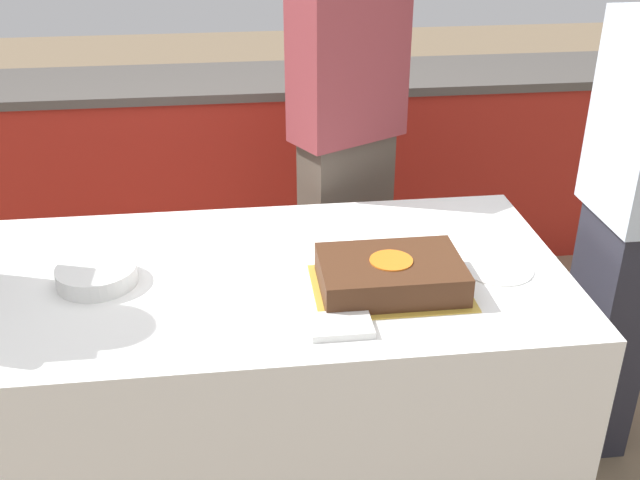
# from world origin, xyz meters

# --- Properties ---
(ground_plane) EXTENTS (14.00, 14.00, 0.00)m
(ground_plane) POSITION_xyz_m (0.00, 0.00, 0.00)
(ground_plane) COLOR #7A664C
(back_counter) EXTENTS (4.40, 0.58, 0.92)m
(back_counter) POSITION_xyz_m (0.00, 1.55, 0.46)
(back_counter) COLOR #A82319
(back_counter) RESTS_ON ground_plane
(dining_table) EXTENTS (1.86, 0.94, 0.73)m
(dining_table) POSITION_xyz_m (0.00, 0.00, 0.37)
(dining_table) COLOR white
(dining_table) RESTS_ON ground_plane
(cake) EXTENTS (0.45, 0.32, 0.09)m
(cake) POSITION_xyz_m (0.38, -0.14, 0.78)
(cake) COLOR gold
(cake) RESTS_ON dining_table
(plate_stack) EXTENTS (0.23, 0.23, 0.05)m
(plate_stack) POSITION_xyz_m (-0.47, 0.00, 0.76)
(plate_stack) COLOR white
(plate_stack) RESTS_ON dining_table
(side_plate_near_cake) EXTENTS (0.21, 0.21, 0.00)m
(side_plate_near_cake) POSITION_xyz_m (0.42, 0.18, 0.74)
(side_plate_near_cake) COLOR white
(side_plate_near_cake) RESTS_ON dining_table
(side_plate_right_edge) EXTENTS (0.21, 0.21, 0.00)m
(side_plate_right_edge) POSITION_xyz_m (0.72, -0.07, 0.74)
(side_plate_right_edge) COLOR white
(side_plate_right_edge) RESTS_ON dining_table
(utensil_pile) EXTENTS (0.17, 0.12, 0.02)m
(utensil_pile) POSITION_xyz_m (0.20, -0.32, 0.74)
(utensil_pile) COLOR white
(utensil_pile) RESTS_ON dining_table
(person_cutting_cake) EXTENTS (0.46, 0.38, 1.66)m
(person_cutting_cake) POSITION_xyz_m (0.38, 0.69, 0.86)
(person_cutting_cake) COLOR #4C4238
(person_cutting_cake) RESTS_ON ground_plane
(person_seated_right) EXTENTS (0.20, 0.34, 1.66)m
(person_seated_right) POSITION_xyz_m (1.15, 0.00, 0.86)
(person_seated_right) COLOR #282833
(person_seated_right) RESTS_ON ground_plane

